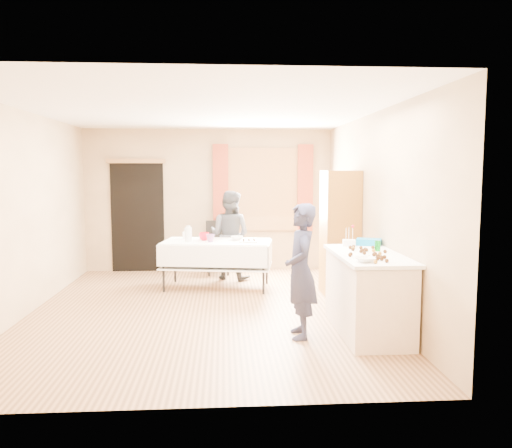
{
  "coord_description": "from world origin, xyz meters",
  "views": [
    {
      "loc": [
        0.26,
        -6.47,
        1.83
      ],
      "look_at": [
        0.69,
        0.0,
        1.15
      ],
      "focal_mm": 35.0,
      "sensor_mm": 36.0,
      "label": 1
    }
  ],
  "objects": [
    {
      "name": "floor",
      "position": [
        0.0,
        0.0,
        -0.01
      ],
      "size": [
        4.5,
        5.5,
        0.02
      ],
      "primitive_type": "cube",
      "color": "#9E7047",
      "rests_on": "ground"
    },
    {
      "name": "ceiling",
      "position": [
        0.0,
        0.0,
        2.61
      ],
      "size": [
        4.5,
        5.5,
        0.02
      ],
      "primitive_type": "cube",
      "color": "white",
      "rests_on": "floor"
    },
    {
      "name": "wall_back",
      "position": [
        0.0,
        2.76,
        1.3
      ],
      "size": [
        4.5,
        0.02,
        2.6
      ],
      "primitive_type": "cube",
      "color": "tan",
      "rests_on": "floor"
    },
    {
      "name": "wall_front",
      "position": [
        0.0,
        -2.76,
        1.3
      ],
      "size": [
        4.5,
        0.02,
        2.6
      ],
      "primitive_type": "cube",
      "color": "tan",
      "rests_on": "floor"
    },
    {
      "name": "wall_left",
      "position": [
        -2.26,
        0.0,
        1.3
      ],
      "size": [
        0.02,
        5.5,
        2.6
      ],
      "primitive_type": "cube",
      "color": "tan",
      "rests_on": "floor"
    },
    {
      "name": "wall_right",
      "position": [
        2.26,
        0.0,
        1.3
      ],
      "size": [
        0.02,
        5.5,
        2.6
      ],
      "primitive_type": "cube",
      "color": "tan",
      "rests_on": "floor"
    },
    {
      "name": "window_frame",
      "position": [
        1.0,
        2.72,
        1.5
      ],
      "size": [
        1.32,
        0.06,
        1.52
      ],
      "primitive_type": "cube",
      "color": "olive",
      "rests_on": "wall_back"
    },
    {
      "name": "window_pane",
      "position": [
        1.0,
        2.71,
        1.5
      ],
      "size": [
        1.2,
        0.02,
        1.4
      ],
      "primitive_type": "cube",
      "color": "white",
      "rests_on": "wall_back"
    },
    {
      "name": "curtain_left",
      "position": [
        0.22,
        2.67,
        1.5
      ],
      "size": [
        0.28,
        0.06,
        1.65
      ],
      "primitive_type": "cube",
      "color": "maroon",
      "rests_on": "wall_back"
    },
    {
      "name": "curtain_right",
      "position": [
        1.78,
        2.67,
        1.5
      ],
      "size": [
        0.28,
        0.06,
        1.65
      ],
      "primitive_type": "cube",
      "color": "maroon",
      "rests_on": "wall_back"
    },
    {
      "name": "doorway",
      "position": [
        -1.3,
        2.73,
        1.0
      ],
      "size": [
        0.95,
        0.04,
        2.0
      ],
      "primitive_type": "cube",
      "color": "black",
      "rests_on": "floor"
    },
    {
      "name": "door_lintel",
      "position": [
        -1.3,
        2.7,
        2.02
      ],
      "size": [
        1.05,
        0.06,
        0.08
      ],
      "primitive_type": "cube",
      "color": "olive",
      "rests_on": "wall_back"
    },
    {
      "name": "cabinet",
      "position": [
        1.99,
        0.78,
        0.92
      ],
      "size": [
        0.5,
        0.6,
        1.84
      ],
      "primitive_type": "cube",
      "color": "#8F591C",
      "rests_on": "floor"
    },
    {
      "name": "counter",
      "position": [
        1.89,
        -1.02,
        0.45
      ],
      "size": [
        0.71,
        1.5,
        0.91
      ],
      "color": "beige",
      "rests_on": "floor"
    },
    {
      "name": "party_table",
      "position": [
        0.16,
        1.29,
        0.44
      ],
      "size": [
        1.8,
        1.12,
        0.75
      ],
      "rotation": [
        0.0,
        0.0,
        -0.16
      ],
      "color": "black",
      "rests_on": "floor"
    },
    {
      "name": "chair",
      "position": [
        0.16,
        2.38,
        0.28
      ],
      "size": [
        0.42,
        0.42,
        0.95
      ],
      "rotation": [
        0.0,
        0.0,
        0.09
      ],
      "color": "black",
      "rests_on": "floor"
    },
    {
      "name": "girl",
      "position": [
        1.11,
        -1.13,
        0.74
      ],
      "size": [
        0.54,
        0.36,
        1.48
      ],
      "primitive_type": "imported",
      "rotation": [
        0.0,
        0.0,
        -1.57
      ],
      "color": "#20223E",
      "rests_on": "floor"
    },
    {
      "name": "woman",
      "position": [
        0.37,
        1.95,
        0.75
      ],
      "size": [
        1.18,
        1.14,
        1.51
      ],
      "primitive_type": "imported",
      "rotation": [
        0.0,
        0.0,
        2.69
      ],
      "color": "black",
      "rests_on": "floor"
    },
    {
      "name": "soda_can",
      "position": [
        2.05,
        -0.86,
        0.97
      ],
      "size": [
        0.07,
        0.07,
        0.12
      ],
      "primitive_type": "cylinder",
      "rotation": [
        0.0,
        0.0,
        0.04
      ],
      "color": "#0A7F19",
      "rests_on": "counter"
    },
    {
      "name": "mixing_bowl",
      "position": [
        1.71,
        -1.54,
        0.93
      ],
      "size": [
        0.27,
        0.27,
        0.05
      ],
      "primitive_type": "imported",
      "rotation": [
        0.0,
        0.0,
        0.18
      ],
      "color": "white",
      "rests_on": "counter"
    },
    {
      "name": "foam_block",
      "position": [
        1.81,
        -0.46,
        0.95
      ],
      "size": [
        0.16,
        0.12,
        0.08
      ],
      "primitive_type": "cube",
      "rotation": [
        0.0,
        0.0,
        -0.16
      ],
      "color": "white",
      "rests_on": "counter"
    },
    {
      "name": "blue_basket",
      "position": [
        2.08,
        -0.39,
        0.95
      ],
      "size": [
        0.35,
        0.29,
        0.08
      ],
      "primitive_type": "cube",
      "rotation": [
        0.0,
        0.0,
        -0.37
      ],
      "color": "#0979BC",
      "rests_on": "counter"
    },
    {
      "name": "pitcher",
      "position": [
        -0.28,
        1.24,
        0.86
      ],
      "size": [
        0.15,
        0.15,
        0.22
      ],
      "primitive_type": "cylinder",
      "rotation": [
        0.0,
        0.0,
        -0.47
      ],
      "color": "silver",
      "rests_on": "party_table"
    },
    {
      "name": "cup_red",
      "position": [
        -0.04,
        1.35,
        0.81
      ],
      "size": [
        0.17,
        0.17,
        0.12
      ],
      "primitive_type": "imported",
      "rotation": [
        0.0,
        0.0,
        0.03
      ],
      "color": "red",
      "rests_on": "party_table"
    },
    {
      "name": "cup_rainbow",
      "position": [
        0.06,
        1.16,
        0.81
      ],
      "size": [
        0.15,
        0.15,
        0.12
      ],
      "primitive_type": "imported",
      "rotation": [
        0.0,
        0.0,
        -0.08
      ],
      "color": "red",
      "rests_on": "party_table"
    },
    {
      "name": "small_bowl",
      "position": [
        0.48,
        1.36,
        0.78
      ],
      "size": [
        0.26,
        0.26,
        0.06
      ],
      "primitive_type": "imported",
      "rotation": [
        0.0,
        0.0,
        -0.18
      ],
      "color": "white",
      "rests_on": "party_table"
    },
    {
      "name": "pastry_tray",
      "position": [
        0.66,
        1.11,
        0.76
      ],
      "size": [
        0.31,
        0.25,
        0.02
      ],
      "primitive_type": "cube",
      "rotation": [
        0.0,
        0.0,
        -0.18
      ],
      "color": "white",
      "rests_on": "party_table"
    },
    {
      "name": "bottle",
      "position": [
        -0.36,
        1.56,
        0.83
      ],
      "size": [
        0.08,
        0.09,
        0.16
      ],
      "primitive_type": "imported",
      "rotation": [
        0.0,
        0.0,
        0.07
      ],
      "color": "white",
      "rests_on": "party_table"
    },
    {
      "name": "cake_balls",
      "position": [
        1.88,
        -1.1,
        0.93
      ],
      "size": [
        0.5,
        1.06,
        0.04
      ],
      "color": "#3F2314",
      "rests_on": "counter"
    }
  ]
}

